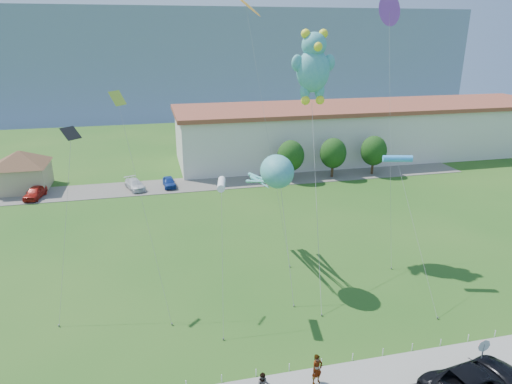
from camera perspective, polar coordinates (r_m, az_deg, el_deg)
ground at (r=29.98m, az=5.33°, el=-19.49°), size 160.00×160.00×0.00m
parking_strip at (r=60.57m, az=-5.06°, el=1.15°), size 70.00×6.00×0.06m
hill_ridge at (r=142.44m, az=-10.41°, el=16.38°), size 160.00×50.00×25.00m
pavilion at (r=64.16m, az=-27.31°, el=2.87°), size 9.20×9.20×5.00m
warehouse at (r=75.67m, az=13.82°, el=7.52°), size 61.00×15.00×8.20m
stop_sign at (r=30.06m, az=26.53°, el=-17.16°), size 0.80×0.07×2.50m
rope_fence at (r=28.87m, az=6.20°, el=-20.65°), size 26.05×0.05×0.50m
tree_near at (r=60.82m, az=4.37°, el=4.54°), size 3.60×3.60×5.47m
tree_mid at (r=62.84m, az=9.62°, el=4.81°), size 3.60×3.60×5.47m
tree_far at (r=65.35m, az=14.50°, el=5.02°), size 3.60×3.60×5.47m
suv at (r=29.17m, az=25.91°, el=-20.62°), size 6.57×3.77×1.73m
pedestrian_left at (r=27.43m, az=7.64°, el=-21.11°), size 0.78×0.63×1.85m
parked_car_red at (r=60.55m, az=-25.90°, el=-0.05°), size 2.42×4.30×1.38m
parked_car_white at (r=59.63m, az=-14.91°, el=0.93°), size 3.00×4.61×1.24m
parked_car_blue at (r=59.60m, az=-10.81°, el=1.23°), size 1.72×3.72×1.23m
octopus_kite at (r=35.25m, az=2.04°, el=1.96°), size 2.47×10.85×10.29m
teddy_bear_kite at (r=39.06m, az=7.18°, el=15.44°), size 4.63×12.36×19.07m
small_kite_yellow at (r=32.54m, az=-16.11°, el=7.75°), size 3.16×6.56×14.98m
small_kite_cyan at (r=36.49m, az=17.32°, el=3.85°), size 0.50×8.18×10.11m
small_kite_black at (r=33.37m, az=-22.30°, el=4.21°), size 2.43×4.75×12.76m
small_kite_orange at (r=40.40m, az=-1.10°, el=21.68°), size 3.14×7.59×21.73m
small_kite_white at (r=30.24m, az=-4.35°, el=0.85°), size 1.03×5.15×9.72m
small_kite_purple at (r=44.16m, az=16.35°, el=20.25°), size 3.26×9.24×21.33m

